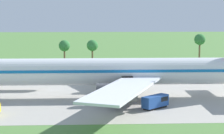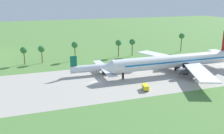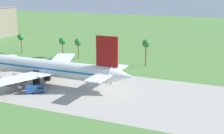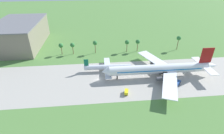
{
  "view_description": "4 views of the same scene",
  "coord_description": "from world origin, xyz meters",
  "px_view_note": "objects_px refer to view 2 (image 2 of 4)",
  "views": [
    {
      "loc": [
        34.52,
        -89.42,
        19.15
      ],
      "look_at": [
        38.57,
        -0.21,
        6.97
      ],
      "focal_mm": 65.0,
      "sensor_mm": 36.0,
      "label": 1
    },
    {
      "loc": [
        -26.6,
        -96.19,
        34.73
      ],
      "look_at": [
        7.03,
        -0.21,
        5.97
      ],
      "focal_mm": 40.0,
      "sensor_mm": 36.0,
      "label": 2
    },
    {
      "loc": [
        110.44,
        -90.77,
        34.14
      ],
      "look_at": [
        70.12,
        -0.21,
        8.95
      ],
      "focal_mm": 50.0,
      "sensor_mm": 36.0,
      "label": 3
    },
    {
      "loc": [
        -0.27,
        -91.75,
        62.29
      ],
      "look_at": [
        9.31,
        5.0,
        6.0
      ],
      "focal_mm": 28.0,
      "sensor_mm": 36.0,
      "label": 4
    }
  ],
  "objects_px": {
    "baggage_tug": "(146,87)",
    "regional_aircraft": "(104,67)",
    "jet_airliner": "(179,61)",
    "fuel_truck": "(205,75)"
  },
  "relations": [
    {
      "from": "baggage_tug",
      "to": "regional_aircraft",
      "type": "bearing_deg",
      "value": 108.73
    },
    {
      "from": "jet_airliner",
      "to": "baggage_tug",
      "type": "xyz_separation_m",
      "value": [
        -24.91,
        -15.27,
        -4.76
      ]
    },
    {
      "from": "baggage_tug",
      "to": "fuel_truck",
      "type": "bearing_deg",
      "value": 8.54
    },
    {
      "from": "jet_airliner",
      "to": "fuel_truck",
      "type": "bearing_deg",
      "value": -57.96
    },
    {
      "from": "fuel_truck",
      "to": "regional_aircraft",
      "type": "bearing_deg",
      "value": 152.48
    },
    {
      "from": "jet_airliner",
      "to": "regional_aircraft",
      "type": "relative_size",
      "value": 2.4
    },
    {
      "from": "jet_airliner",
      "to": "baggage_tug",
      "type": "height_order",
      "value": "jet_airliner"
    },
    {
      "from": "fuel_truck",
      "to": "baggage_tug",
      "type": "bearing_deg",
      "value": -171.46
    },
    {
      "from": "fuel_truck",
      "to": "jet_airliner",
      "type": "bearing_deg",
      "value": 122.04
    },
    {
      "from": "regional_aircraft",
      "to": "fuel_truck",
      "type": "height_order",
      "value": "regional_aircraft"
    }
  ]
}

